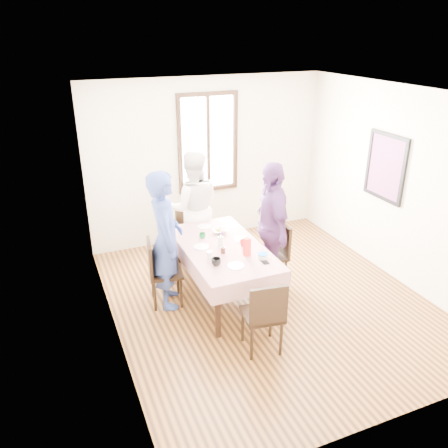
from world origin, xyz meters
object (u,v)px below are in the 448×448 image
at_px(person_left, 165,240).
at_px(person_right, 270,227).
at_px(chair_left, 166,272).
at_px(chair_far, 194,233).
at_px(person_far, 194,208).
at_px(chair_near, 262,314).
at_px(dining_table, 223,272).
at_px(chair_right, 270,256).

distance_m(person_left, person_right, 1.43).
relative_size(chair_left, chair_far, 1.00).
distance_m(chair_left, person_right, 1.52).
bearing_deg(person_far, chair_far, -78.07).
relative_size(chair_far, chair_near, 1.00).
xyz_separation_m(chair_far, person_right, (0.71, -1.11, 0.45)).
xyz_separation_m(dining_table, person_left, (-0.71, 0.16, 0.54)).
bearing_deg(chair_left, person_left, 99.53).
bearing_deg(person_far, dining_table, 101.93).
bearing_deg(chair_far, dining_table, 81.96).
xyz_separation_m(chair_far, person_far, (0.00, -0.02, 0.43)).
bearing_deg(person_far, chair_near, 101.93).
distance_m(dining_table, person_far, 1.25).
bearing_deg(chair_far, chair_right, 115.47).
relative_size(chair_left, person_right, 0.50).
relative_size(chair_far, person_right, 0.50).
xyz_separation_m(dining_table, chair_right, (0.73, 0.05, 0.08)).
bearing_deg(chair_near, dining_table, 98.30).
height_order(chair_left, chair_right, same).
height_order(chair_right, chair_far, same).
distance_m(person_left, person_far, 1.21).
xyz_separation_m(chair_left, person_right, (1.45, -0.11, 0.45)).
bearing_deg(chair_right, person_right, 91.75).
xyz_separation_m(chair_left, chair_near, (0.73, -1.32, 0.00)).
distance_m(chair_left, person_left, 0.46).
bearing_deg(dining_table, person_far, 90.00).
xyz_separation_m(chair_right, chair_far, (-0.73, 1.11, 0.00)).
bearing_deg(chair_near, person_right, 67.82).
bearing_deg(person_left, chair_far, -24.42).
relative_size(dining_table, person_far, 0.96).
bearing_deg(chair_left, person_far, 152.75).
bearing_deg(chair_near, person_left, 126.72).
height_order(chair_near, person_right, person_right).
distance_m(dining_table, chair_near, 1.16).
distance_m(chair_left, chair_far, 1.24).
bearing_deg(person_left, person_right, -83.18).
xyz_separation_m(chair_left, chair_far, (0.73, 1.00, 0.00)).
height_order(person_far, person_right, person_right).
height_order(dining_table, person_far, person_far).
bearing_deg(chair_far, person_left, 46.50).
xyz_separation_m(dining_table, chair_far, (0.00, 1.16, 0.08)).
distance_m(chair_left, chair_near, 1.51).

